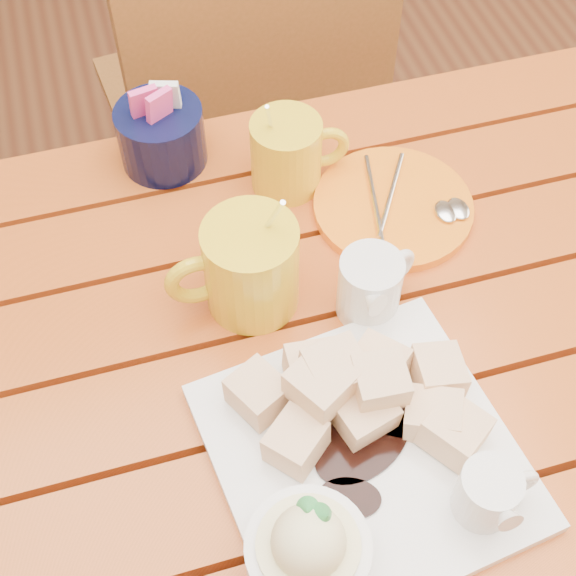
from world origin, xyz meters
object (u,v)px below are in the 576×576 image
object	(u,v)px
table	(301,417)
coffee_mug_right	(288,153)
dessert_plate	(357,463)
chair_far	(246,108)
coffee_mug_left	(248,267)
orange_saucer	(395,207)

from	to	relation	value
table	coffee_mug_right	size ratio (longest dim) A/B	8.53
table	dessert_plate	bearing A→B (deg)	-83.86
chair_far	table	bearing A→B (deg)	75.80
coffee_mug_right	chair_far	world-z (taller)	chair_far
coffee_mug_left	orange_saucer	world-z (taller)	coffee_mug_left
coffee_mug_left	orange_saucer	size ratio (longest dim) A/B	0.88
dessert_plate	orange_saucer	world-z (taller)	dessert_plate
coffee_mug_left	chair_far	xyz separation A→B (m)	(0.13, 0.57, -0.30)
coffee_mug_left	coffee_mug_right	bearing A→B (deg)	59.59
dessert_plate	chair_far	distance (m)	0.85
table	orange_saucer	size ratio (longest dim) A/B	6.33
table	coffee_mug_left	size ratio (longest dim) A/B	7.16
dessert_plate	coffee_mug_right	xyz separation A→B (m)	(0.05, 0.38, 0.02)
chair_far	dessert_plate	bearing A→B (deg)	78.09
table	coffee_mug_left	bearing A→B (deg)	105.85
coffee_mug_right	coffee_mug_left	bearing A→B (deg)	-117.87
coffee_mug_right	orange_saucer	distance (m)	0.14
table	coffee_mug_left	xyz separation A→B (m)	(-0.03, 0.10, 0.17)
coffee_mug_right	orange_saucer	xyz separation A→B (m)	(0.11, -0.08, -0.04)
coffee_mug_left	chair_far	distance (m)	0.65
dessert_plate	coffee_mug_left	world-z (taller)	coffee_mug_left
coffee_mug_right	chair_far	size ratio (longest dim) A/B	0.15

